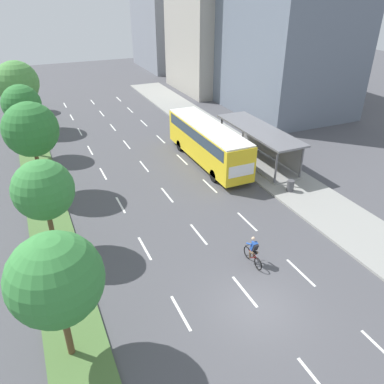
% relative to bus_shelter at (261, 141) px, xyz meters
% --- Properties ---
extents(ground_plane, '(140.00, 140.00, 0.00)m').
position_rel_bus_shelter_xyz_m(ground_plane, '(-9.53, -14.54, -1.87)').
color(ground_plane, '#4C4C51').
extents(median_strip, '(2.60, 52.00, 0.12)m').
position_rel_bus_shelter_xyz_m(median_strip, '(-17.83, 5.46, -1.81)').
color(median_strip, '#4C7038').
rests_on(median_strip, ground).
extents(sidewalk_right, '(4.50, 52.00, 0.15)m').
position_rel_bus_shelter_xyz_m(sidewalk_right, '(-0.28, 5.46, -1.79)').
color(sidewalk_right, gray).
rests_on(sidewalk_right, ground).
extents(lane_divider_left, '(0.14, 46.22, 0.01)m').
position_rel_bus_shelter_xyz_m(lane_divider_left, '(-13.03, 3.07, -1.86)').
color(lane_divider_left, white).
rests_on(lane_divider_left, ground).
extents(lane_divider_center, '(0.14, 46.22, 0.01)m').
position_rel_bus_shelter_xyz_m(lane_divider_center, '(-9.53, 3.07, -1.86)').
color(lane_divider_center, white).
rests_on(lane_divider_center, ground).
extents(lane_divider_right, '(0.14, 46.22, 0.01)m').
position_rel_bus_shelter_xyz_m(lane_divider_right, '(-6.03, 3.07, -1.86)').
color(lane_divider_right, white).
rests_on(lane_divider_right, ground).
extents(bus_shelter, '(2.90, 9.60, 2.86)m').
position_rel_bus_shelter_xyz_m(bus_shelter, '(0.00, 0.00, 0.00)').
color(bus_shelter, gray).
rests_on(bus_shelter, sidewalk_right).
extents(bus, '(2.54, 11.29, 3.37)m').
position_rel_bus_shelter_xyz_m(bus, '(-4.28, 1.61, 0.20)').
color(bus, yellow).
rests_on(bus, ground).
extents(cyclist, '(0.46, 1.82, 1.71)m').
position_rel_bus_shelter_xyz_m(cyclist, '(-7.99, -11.64, -1.08)').
color(cyclist, black).
rests_on(cyclist, ground).
extents(median_tree_nearest, '(3.62, 3.62, 5.79)m').
position_rel_bus_shelter_xyz_m(median_tree_nearest, '(-18.06, -13.60, 2.21)').
color(median_tree_nearest, brown).
rests_on(median_tree_nearest, median_strip).
extents(median_tree_second, '(3.30, 3.30, 5.53)m').
position_rel_bus_shelter_xyz_m(median_tree_second, '(-17.80, -5.93, 2.12)').
color(median_tree_second, brown).
rests_on(median_tree_second, median_strip).
extents(median_tree_third, '(3.77, 3.77, 6.66)m').
position_rel_bus_shelter_xyz_m(median_tree_third, '(-17.75, 1.75, 3.01)').
color(median_tree_third, brown).
rests_on(median_tree_third, median_strip).
extents(median_tree_fourth, '(3.25, 3.25, 6.22)m').
position_rel_bus_shelter_xyz_m(median_tree_fourth, '(-18.01, 9.43, 2.83)').
color(median_tree_fourth, brown).
rests_on(median_tree_fourth, median_strip).
extents(median_tree_fifth, '(4.30, 4.30, 6.95)m').
position_rel_bus_shelter_xyz_m(median_tree_fifth, '(-18.03, 17.11, 3.04)').
color(median_tree_fifth, brown).
rests_on(median_tree_fifth, median_strip).
extents(median_tree_farthest, '(2.91, 2.91, 5.20)m').
position_rel_bus_shelter_xyz_m(median_tree_farthest, '(-18.06, 24.78, 1.97)').
color(median_tree_farthest, brown).
rests_on(median_tree_farthest, median_strip).
extents(trash_bin, '(0.52, 0.52, 0.85)m').
position_rel_bus_shelter_xyz_m(trash_bin, '(-1.08, -5.79, -1.29)').
color(trash_bin, '#4C4C51').
rests_on(trash_bin, sidewalk_right).
extents(building_near_right, '(11.45, 15.74, 17.69)m').
position_rel_bus_shelter_xyz_m(building_near_right, '(10.90, 12.66, 6.98)').
color(building_near_right, slate).
rests_on(building_near_right, ground).
extents(building_mid_right, '(9.97, 12.13, 22.81)m').
position_rel_bus_shelter_xyz_m(building_mid_right, '(8.16, 25.19, 9.54)').
color(building_mid_right, '#A39E93').
rests_on(building_mid_right, ground).
extents(building_far_right, '(8.98, 13.95, 14.44)m').
position_rel_bus_shelter_xyz_m(building_far_right, '(8.04, 43.23, 5.35)').
color(building_far_right, gray).
rests_on(building_far_right, ground).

